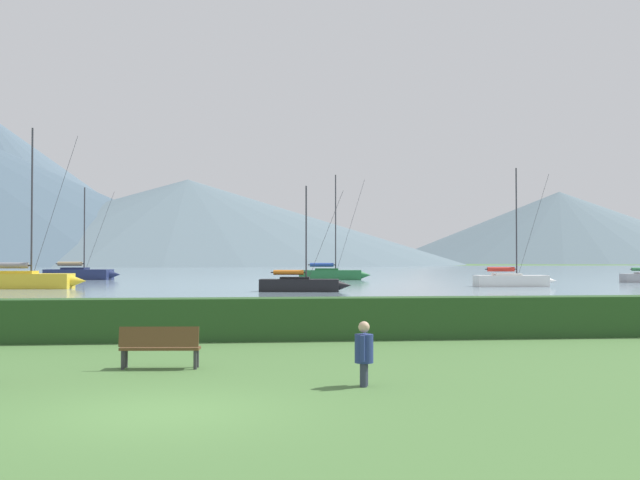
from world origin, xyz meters
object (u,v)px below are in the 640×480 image
sailboat_slip_5 (80,273)px  park_bench_near_path (160,345)px  sailboat_slip_0 (331,274)px  person_seated_viewer (364,351)px  sailboat_slip_1 (512,280)px  sailboat_slip_3 (24,279)px  sailboat_slip_4 (301,284)px

sailboat_slip_5 → park_bench_near_path: bearing=-66.4°
sailboat_slip_0 → sailboat_slip_5: sailboat_slip_0 is taller
park_bench_near_path → person_seated_viewer: person_seated_viewer is taller
sailboat_slip_5 → park_bench_near_path: (16.47, -76.86, -0.20)m
sailboat_slip_0 → park_bench_near_path: size_ratio=6.84×
sailboat_slip_1 → sailboat_slip_5: bearing=149.2°
sailboat_slip_3 → sailboat_slip_0: bearing=43.2°
sailboat_slip_5 → park_bench_near_path: size_ratio=6.06×
sailboat_slip_4 → park_bench_near_path: bearing=-91.1°
sailboat_slip_1 → person_seated_viewer: sailboat_slip_1 is taller
park_bench_near_path → sailboat_slip_4: bearing=85.7°
sailboat_slip_1 → person_seated_viewer: bearing=-110.5°
sailboat_slip_0 → sailboat_slip_5: bearing=-179.3°
sailboat_slip_3 → person_seated_viewer: 55.27m
sailboat_slip_5 → park_bench_near_path: 78.60m
sailboat_slip_0 → park_bench_near_path: sailboat_slip_0 is taller
sailboat_slip_3 → park_bench_near_path: sailboat_slip_3 is taller
sailboat_slip_0 → sailboat_slip_4: (-6.32, -32.04, -0.15)m
sailboat_slip_1 → sailboat_slip_3: bearing=-177.4°
person_seated_viewer → sailboat_slip_4: bearing=102.7°
sailboat_slip_4 → sailboat_slip_1: bearing=31.6°
sailboat_slip_4 → park_bench_near_path: 41.08m
sailboat_slip_0 → sailboat_slip_1: size_ratio=1.17×
sailboat_slip_1 → sailboat_slip_5: size_ratio=0.96×
sailboat_slip_0 → sailboat_slip_4: bearing=-92.2°
sailboat_slip_0 → sailboat_slip_5: size_ratio=1.13×
sailboat_slip_0 → sailboat_slip_3: size_ratio=0.92×
park_bench_near_path → person_seated_viewer: (4.14, -2.84, 0.15)m
park_bench_near_path → person_seated_viewer: size_ratio=1.44×
sailboat_slip_0 → sailboat_slip_4: sailboat_slip_0 is taller
sailboat_slip_0 → sailboat_slip_4: size_ratio=1.55×
sailboat_slip_1 → sailboat_slip_3: size_ratio=0.79×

